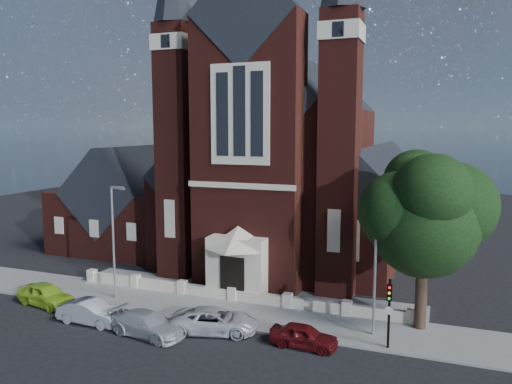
# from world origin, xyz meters

# --- Properties ---
(ground) EXTENTS (120.00, 120.00, 0.00)m
(ground) POSITION_xyz_m (0.00, 15.00, 0.00)
(ground) COLOR black
(ground) RESTS_ON ground
(pavement_strip) EXTENTS (60.00, 5.00, 0.12)m
(pavement_strip) POSITION_xyz_m (0.00, 4.50, 0.00)
(pavement_strip) COLOR slate
(pavement_strip) RESTS_ON ground
(forecourt_paving) EXTENTS (26.00, 3.00, 0.14)m
(forecourt_paving) POSITION_xyz_m (0.00, 8.50, 0.00)
(forecourt_paving) COLOR slate
(forecourt_paving) RESTS_ON ground
(forecourt_wall) EXTENTS (24.00, 0.40, 0.90)m
(forecourt_wall) POSITION_xyz_m (0.00, 6.50, 0.00)
(forecourt_wall) COLOR beige
(forecourt_wall) RESTS_ON ground
(church) EXTENTS (20.01, 34.90, 29.20)m
(church) POSITION_xyz_m (-0.00, 22.94, 8.19)
(church) COLOR #461812
(church) RESTS_ON ground
(parish_hall) EXTENTS (12.00, 12.20, 10.24)m
(parish_hall) POSITION_xyz_m (-16.00, 18.00, 4.01)
(parish_hall) COLOR #461812
(parish_hall) RESTS_ON ground
(street_tree) EXTENTS (6.40, 6.60, 10.70)m
(street_tree) POSITION_xyz_m (12.60, 5.71, 6.96)
(street_tree) COLOR black
(street_tree) RESTS_ON ground
(street_lamp_left) EXTENTS (1.16, 0.22, 8.09)m
(street_lamp_left) POSITION_xyz_m (-7.91, 4.00, 4.60)
(street_lamp_left) COLOR gray
(street_lamp_left) RESTS_ON ground
(street_lamp_right) EXTENTS (1.16, 0.22, 8.09)m
(street_lamp_right) POSITION_xyz_m (10.09, 4.00, 4.60)
(street_lamp_right) COLOR gray
(street_lamp_right) RESTS_ON ground
(traffic_signal) EXTENTS (0.28, 0.42, 4.00)m
(traffic_signal) POSITION_xyz_m (11.00, 2.43, 2.58)
(traffic_signal) COLOR black
(traffic_signal) RESTS_ON ground
(car_lime_van) EXTENTS (4.72, 2.55, 1.53)m
(car_lime_van) POSITION_xyz_m (-11.67, 1.27, 0.76)
(car_lime_van) COLOR #9FCF29
(car_lime_van) RESTS_ON ground
(car_silver_a) EXTENTS (4.41, 1.61, 1.44)m
(car_silver_a) POSITION_xyz_m (-6.65, -0.23, 0.72)
(car_silver_a) COLOR #94979B
(car_silver_a) RESTS_ON ground
(car_silver_b) EXTENTS (5.03, 2.67, 1.39)m
(car_silver_b) POSITION_xyz_m (-2.37, -0.58, 0.69)
(car_silver_b) COLOR #AAACB2
(car_silver_b) RESTS_ON ground
(car_white_suv) EXTENTS (5.60, 3.59, 1.44)m
(car_white_suv) POSITION_xyz_m (1.11, 1.25, 0.72)
(car_white_suv) COLOR silver
(car_white_suv) RESTS_ON ground
(car_dark_red) EXTENTS (3.87, 1.70, 1.30)m
(car_dark_red) POSITION_xyz_m (6.59, 1.18, 0.65)
(car_dark_red) COLOR #570E11
(car_dark_red) RESTS_ON ground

